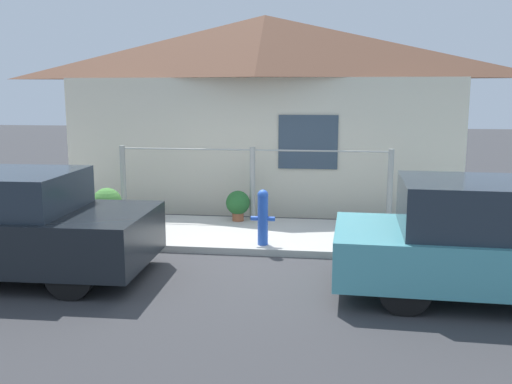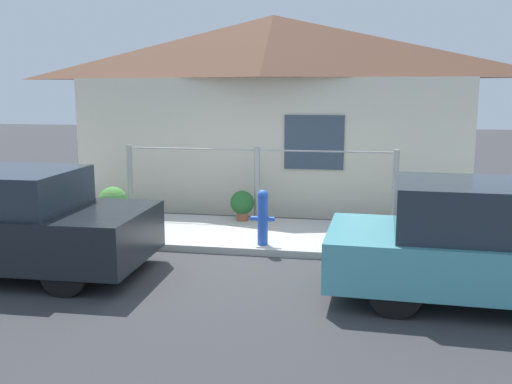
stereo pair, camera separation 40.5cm
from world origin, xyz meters
The scene contains 9 objects.
ground_plane centered at (0.00, 0.00, 0.00)m, with size 60.00×60.00×0.00m, color #38383A.
sidewalk centered at (0.00, 1.05, 0.05)m, with size 24.00×2.10×0.11m.
house centered at (0.00, 3.64, 3.06)m, with size 7.97×2.23×3.88m.
fence centered at (0.00, 1.95, 0.82)m, with size 4.90×0.10×1.30m.
car_left centered at (-2.75, -1.29, 0.68)m, with size 3.71×1.80×1.37m.
car_right centered at (3.46, -1.29, 0.68)m, with size 4.15×1.78×1.37m.
fire_hydrant centered at (0.40, 0.27, 0.54)m, with size 0.36×0.16×0.84m.
potted_plant_near_hydrant centered at (-0.24, 1.80, 0.41)m, with size 0.43×0.43×0.54m.
potted_plant_by_fence centered at (-2.49, 1.38, 0.43)m, with size 0.52×0.52×0.61m.
Camera 2 is at (1.82, -7.90, 2.38)m, focal length 40.00 mm.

